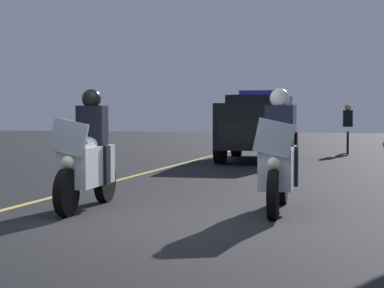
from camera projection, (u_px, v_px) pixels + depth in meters
The scene contains 5 objects.
ground_plane at pixel (149, 224), 8.15m from camera, with size 80.00×80.00×0.00m, color black.
police_motorcycle_lead_left at pixel (87, 160), 9.40m from camera, with size 2.14×0.60×1.72m.
police_motorcycle_lead_right at pixel (278, 161), 9.17m from camera, with size 2.14×0.60×1.72m.
police_suv at pixel (259, 124), 19.34m from camera, with size 5.00×2.30×2.05m.
cyclist_background at pixel (348, 129), 22.19m from camera, with size 1.76×0.33×1.69m.
Camera 1 is at (7.67, 2.66, 1.36)m, focal length 61.53 mm.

